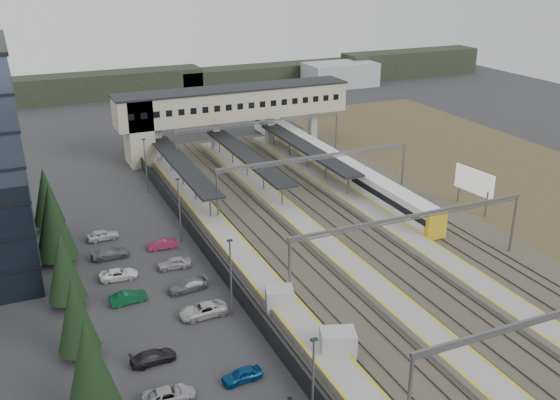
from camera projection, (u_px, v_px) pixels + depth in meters
name	position (u px, v px, depth m)	size (l,w,h in m)	color
ground	(276.00, 265.00, 69.18)	(220.00, 220.00, 0.00)	#2B2B2D
conifer_row	(68.00, 281.00, 55.87)	(4.42, 49.82, 9.50)	black
car_park	(176.00, 326.00, 56.77)	(10.48, 44.32, 1.28)	silver
lampposts	(201.00, 237.00, 65.65)	(0.50, 53.25, 8.07)	slate
fence	(206.00, 249.00, 70.63)	(0.08, 90.00, 2.00)	#26282B
relay_cabin_near	(338.00, 344.00, 53.08)	(3.53, 3.04, 2.48)	#A2A5A7
relay_cabin_far	(279.00, 299.00, 59.97)	(3.14, 2.85, 2.40)	#A2A5A7
rail_corridor	(329.00, 231.00, 76.83)	(34.00, 90.00, 0.92)	#3D3A30
canopies	(247.00, 156.00, 93.32)	(23.10, 30.00, 3.28)	black
footbridge	(218.00, 108.00, 104.86)	(40.40, 6.40, 11.20)	#ADA38A
gantries	(358.00, 190.00, 74.02)	(28.40, 62.28, 7.17)	slate
train	(328.00, 161.00, 97.64)	(2.68, 55.95, 3.37)	white
billboard	(474.00, 183.00, 82.76)	(1.03, 6.52, 5.67)	slate
scrub_east	(547.00, 192.00, 90.29)	(34.00, 120.00, 0.06)	#403C22
treeline_far	(216.00, 79.00, 155.50)	(170.00, 19.00, 7.00)	black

